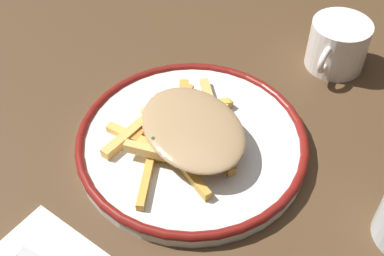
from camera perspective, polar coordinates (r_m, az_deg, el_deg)
name	(u,v)px	position (r m, az deg, el deg)	size (l,w,h in m)	color
ground_plane	(192,148)	(0.64, 0.00, -2.22)	(2.60, 2.60, 0.00)	#4D3520
plate	(192,141)	(0.63, 0.00, -1.54)	(0.29, 0.29, 0.02)	white
fries_heap	(188,129)	(0.61, -0.47, -0.09)	(0.22, 0.20, 0.04)	gold
coffee_mug	(337,45)	(0.77, 16.11, 8.99)	(0.11, 0.09, 0.07)	white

